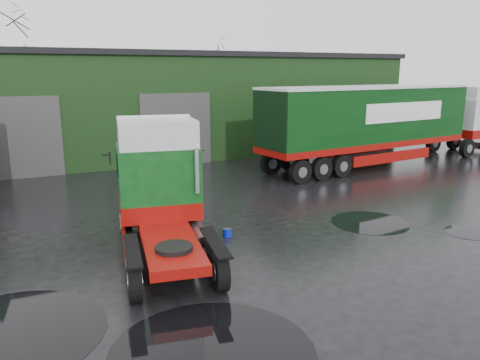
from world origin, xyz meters
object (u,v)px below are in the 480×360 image
at_px(hero_tractor, 165,194).
at_px(wash_bucket, 227,233).
at_px(tree_back_b, 207,87).
at_px(lorry_right, 367,127).
at_px(warehouse, 148,102).
at_px(tree_back_a, 14,77).

height_order(hero_tractor, wash_bucket, hero_tractor).
bearing_deg(tree_back_b, lorry_right, -86.61).
distance_m(warehouse, tree_back_a, 12.90).
distance_m(wash_bucket, tree_back_b, 30.04).
bearing_deg(tree_back_b, warehouse, -128.66).
bearing_deg(hero_tractor, warehouse, 86.22).
height_order(wash_bucket, tree_back_b, tree_back_b).
distance_m(lorry_right, wash_bucket, 13.56).
distance_m(warehouse, lorry_right, 14.40).
relative_size(lorry_right, wash_bucket, 61.30).
height_order(tree_back_a, tree_back_b, tree_back_a).
xyz_separation_m(hero_tractor, lorry_right, (13.69, 8.14, 0.31)).
xyz_separation_m(hero_tractor, tree_back_b, (12.44, 29.14, 1.83)).
distance_m(hero_tractor, lorry_right, 15.93).
bearing_deg(wash_bucket, warehouse, 83.21).
bearing_deg(tree_back_a, lorry_right, -50.61).
bearing_deg(tree_back_a, warehouse, -51.34).
bearing_deg(hero_tractor, lorry_right, 40.02).
relative_size(warehouse, lorry_right, 1.91).
xyz_separation_m(hero_tractor, tree_back_a, (-3.56, 29.14, 2.83)).
relative_size(wash_bucket, tree_back_a, 0.03).
bearing_deg(tree_back_b, wash_bucket, -109.89).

